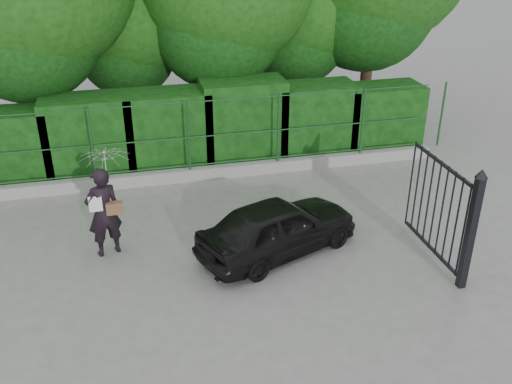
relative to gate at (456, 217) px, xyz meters
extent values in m
plane|color=gray|center=(-4.60, 0.72, -1.19)|extent=(80.00, 80.00, 0.00)
cube|color=#9E9E99|center=(-4.60, 5.22, -1.04)|extent=(14.00, 0.25, 0.30)
cylinder|color=#1A4721|center=(-6.50, 5.22, 0.01)|extent=(0.06, 0.06, 1.80)
cylinder|color=#1A4721|center=(-4.20, 5.22, 0.01)|extent=(0.06, 0.06, 1.80)
cylinder|color=#1A4721|center=(-1.90, 5.22, 0.01)|extent=(0.06, 0.06, 1.80)
cylinder|color=#1A4721|center=(0.40, 5.22, 0.01)|extent=(0.06, 0.06, 1.80)
cylinder|color=#1A4721|center=(2.70, 5.22, 0.01)|extent=(0.06, 0.06, 1.80)
cylinder|color=#1A4721|center=(-4.60, 5.22, -0.79)|extent=(13.60, 0.03, 0.03)
cylinder|color=#1A4721|center=(-4.60, 5.22, -0.04)|extent=(13.60, 0.03, 0.03)
cylinder|color=#1A4721|center=(-4.60, 5.22, 0.86)|extent=(13.60, 0.03, 0.03)
cube|color=black|center=(-8.60, 6.22, -0.27)|extent=(2.20, 1.20, 1.84)
cube|color=black|center=(-6.60, 6.22, -0.16)|extent=(2.20, 1.20, 2.06)
cube|color=black|center=(-4.60, 6.22, -0.16)|extent=(2.20, 1.20, 2.06)
cube|color=black|center=(-2.60, 6.22, -0.08)|extent=(2.20, 1.20, 2.22)
cube|color=black|center=(-0.60, 6.22, -0.20)|extent=(2.20, 1.20, 1.98)
cube|color=black|center=(1.40, 6.22, -0.28)|extent=(2.20, 1.20, 1.82)
cylinder|color=black|center=(-7.60, 7.92, 1.06)|extent=(0.36, 0.36, 4.50)
cylinder|color=black|center=(-5.10, 9.22, 0.44)|extent=(0.36, 0.36, 3.25)
sphere|color=#14470F|center=(-5.10, 9.22, 2.39)|extent=(3.90, 3.90, 3.90)
cylinder|color=black|center=(-2.60, 8.22, 0.94)|extent=(0.36, 0.36, 4.25)
cylinder|color=black|center=(-0.10, 8.92, 0.56)|extent=(0.36, 0.36, 3.50)
cylinder|color=black|center=(1.90, 8.52, 1.19)|extent=(0.36, 0.36, 4.75)
cube|color=black|center=(0.00, -0.48, -0.09)|extent=(0.14, 0.14, 2.20)
cone|color=black|center=(0.00, -0.48, 1.09)|extent=(0.22, 0.22, 0.16)
cube|color=black|center=(0.00, 0.67, -1.04)|extent=(0.05, 2.00, 0.06)
cube|color=black|center=(0.00, 0.67, 0.76)|extent=(0.05, 2.00, 0.06)
cylinder|color=black|center=(0.00, -0.28, -0.14)|extent=(0.04, 0.04, 1.90)
cylinder|color=black|center=(0.00, -0.03, -0.14)|extent=(0.04, 0.04, 1.90)
cylinder|color=black|center=(0.00, 0.22, -0.14)|extent=(0.04, 0.04, 1.90)
cylinder|color=black|center=(0.00, 0.47, -0.14)|extent=(0.04, 0.04, 1.90)
cylinder|color=black|center=(0.00, 0.72, -0.14)|extent=(0.04, 0.04, 1.90)
cylinder|color=black|center=(0.00, 0.97, -0.14)|extent=(0.04, 0.04, 1.90)
cylinder|color=black|center=(0.00, 1.22, -0.14)|extent=(0.04, 0.04, 1.90)
cylinder|color=black|center=(0.00, 1.47, -0.14)|extent=(0.04, 0.04, 1.90)
cylinder|color=black|center=(0.00, 1.72, -0.14)|extent=(0.04, 0.04, 1.90)
imported|color=black|center=(-6.26, 2.20, -0.26)|extent=(0.78, 0.63, 1.86)
imported|color=silver|center=(-6.11, 2.25, 0.57)|extent=(0.96, 0.98, 0.88)
cube|color=brown|center=(-6.04, 2.12, -0.15)|extent=(0.32, 0.15, 0.24)
cube|color=white|center=(-6.38, 2.08, 0.00)|extent=(0.25, 0.02, 0.32)
imported|color=black|center=(-2.94, 1.46, -0.61)|extent=(3.62, 2.51, 1.15)
camera|label=1|loc=(-5.66, -7.94, 5.04)|focal=40.00mm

